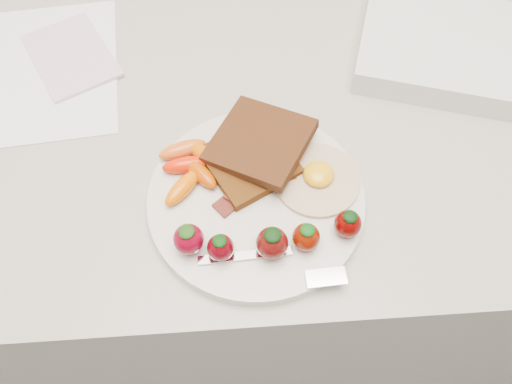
{
  "coord_description": "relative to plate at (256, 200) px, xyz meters",
  "views": [
    {
      "loc": [
        -0.02,
        1.25,
        1.45
      ],
      "look_at": [
        -0.0,
        1.56,
        0.93
      ],
      "focal_mm": 35.0,
      "sensor_mm": 36.0,
      "label": 1
    }
  ],
  "objects": [
    {
      "name": "toast_upper",
      "position": [
        0.01,
        0.07,
        0.03
      ],
      "size": [
        0.16,
        0.16,
        0.03
      ],
      "primitive_type": "cube",
      "rotation": [
        0.0,
        -0.1,
        -0.53
      ],
      "color": "black",
      "rests_on": "toast_lower"
    },
    {
      "name": "paper_sheet",
      "position": [
        -0.3,
        0.25,
        -0.01
      ],
      "size": [
        0.23,
        0.29,
        0.0
      ],
      "primitive_type": "cube",
      "rotation": [
        0.0,
        0.0,
        0.09
      ],
      "color": "white",
      "rests_on": "counter"
    },
    {
      "name": "plate",
      "position": [
        0.0,
        0.0,
        0.0
      ],
      "size": [
        0.27,
        0.27,
        0.02
      ],
      "primitive_type": "cylinder",
      "color": "beige",
      "rests_on": "counter"
    },
    {
      "name": "strawberries",
      "position": [
        0.0,
        -0.07,
        0.03
      ],
      "size": [
        0.22,
        0.05,
        0.05
      ],
      "color": "maroon",
      "rests_on": "plate"
    },
    {
      "name": "appliance",
      "position": [
        0.3,
        0.23,
        0.01
      ],
      "size": [
        0.31,
        0.27,
        0.04
      ],
      "primitive_type": "cube",
      "rotation": [
        0.0,
        0.0,
        -0.3
      ],
      "color": "silver",
      "rests_on": "counter"
    },
    {
      "name": "fried_egg",
      "position": [
        0.08,
        0.02,
        0.01
      ],
      "size": [
        0.13,
        0.13,
        0.02
      ],
      "color": "beige",
      "rests_on": "plate"
    },
    {
      "name": "toast_lower",
      "position": [
        -0.01,
        0.05,
        0.02
      ],
      "size": [
        0.14,
        0.14,
        0.01
      ],
      "primitive_type": "cube",
      "rotation": [
        0.0,
        0.0,
        0.49
      ],
      "color": "#3D1506",
      "rests_on": "plate"
    },
    {
      "name": "notepad",
      "position": [
        -0.26,
        0.27,
        -0.0
      ],
      "size": [
        0.17,
        0.19,
        0.01
      ],
      "primitive_type": "cube",
      "rotation": [
        0.0,
        0.0,
        0.48
      ],
      "color": "beige",
      "rests_on": "paper_sheet"
    },
    {
      "name": "baby_carrots",
      "position": [
        -0.08,
        0.04,
        0.02
      ],
      "size": [
        0.09,
        0.11,
        0.02
      ],
      "color": "red",
      "rests_on": "plate"
    },
    {
      "name": "counter",
      "position": [
        0.0,
        0.14,
        -0.46
      ],
      "size": [
        2.0,
        0.6,
        0.9
      ],
      "primitive_type": "cube",
      "color": "gray",
      "rests_on": "ground"
    },
    {
      "name": "fork",
      "position": [
        0.02,
        -0.09,
        0.01
      ],
      "size": [
        0.17,
        0.05,
        0.0
      ],
      "color": "silver",
      "rests_on": "plate"
    },
    {
      "name": "bacon_strips",
      "position": [
        -0.0,
        0.02,
        0.01
      ],
      "size": [
        0.11,
        0.1,
        0.01
      ],
      "color": "#4E0F0E",
      "rests_on": "plate"
    }
  ]
}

